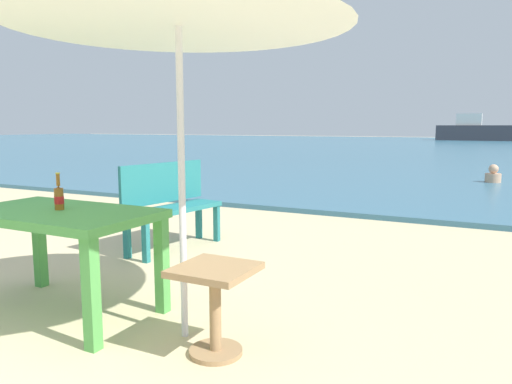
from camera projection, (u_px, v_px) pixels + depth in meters
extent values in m
plane|color=beige|center=(72.00, 360.00, 2.80)|extent=(120.00, 120.00, 0.00)
cube|color=#386B84|center=(460.00, 147.00, 29.34)|extent=(120.00, 50.00, 0.08)
cube|color=#4C9E47|center=(58.00, 214.00, 3.42)|extent=(1.40, 0.80, 0.06)
cube|color=#4C9E47|center=(91.00, 295.00, 2.88)|extent=(0.08, 0.08, 0.70)
cube|color=#4C9E47|center=(40.00, 246.00, 4.05)|extent=(0.08, 0.08, 0.70)
cube|color=#4C9E47|center=(162.00, 265.00, 3.48)|extent=(0.08, 0.08, 0.70)
cylinder|color=brown|center=(59.00, 199.00, 3.42)|extent=(0.06, 0.06, 0.16)
cone|color=brown|center=(58.00, 188.00, 3.41)|extent=(0.06, 0.06, 0.03)
cylinder|color=brown|center=(58.00, 180.00, 3.40)|extent=(0.03, 0.03, 0.09)
cylinder|color=red|center=(59.00, 200.00, 3.42)|extent=(0.07, 0.07, 0.05)
cylinder|color=gold|center=(58.00, 173.00, 3.39)|extent=(0.03, 0.03, 0.01)
cylinder|color=silver|center=(181.00, 159.00, 2.97)|extent=(0.04, 0.04, 2.30)
cube|color=#9E7A51|center=(215.00, 270.00, 2.81)|extent=(0.44, 0.44, 0.04)
cylinder|color=#9E7A51|center=(215.00, 314.00, 2.84)|extent=(0.07, 0.07, 0.50)
cylinder|color=#9E7A51|center=(216.00, 351.00, 2.88)|extent=(0.32, 0.32, 0.03)
cube|color=#237275|center=(174.00, 209.00, 5.27)|extent=(0.53, 1.24, 0.05)
cube|color=#237275|center=(163.00, 183.00, 5.32)|extent=(0.21, 1.19, 0.44)
cube|color=#237275|center=(146.00, 242.00, 4.77)|extent=(0.06, 0.06, 0.42)
cube|color=#237275|center=(217.00, 223.00, 5.66)|extent=(0.06, 0.06, 0.42)
cube|color=#237275|center=(127.00, 238.00, 4.93)|extent=(0.06, 0.06, 0.42)
cube|color=#237275|center=(199.00, 221.00, 5.82)|extent=(0.06, 0.06, 0.42)
cylinder|color=tan|center=(493.00, 178.00, 10.92)|extent=(0.34, 0.34, 0.20)
sphere|color=tan|center=(494.00, 169.00, 10.89)|extent=(0.21, 0.21, 0.21)
cube|color=#38383F|center=(476.00, 133.00, 41.96)|extent=(6.41, 1.75, 1.31)
cube|color=silver|center=(469.00, 119.00, 42.06)|extent=(2.04, 1.31, 1.02)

